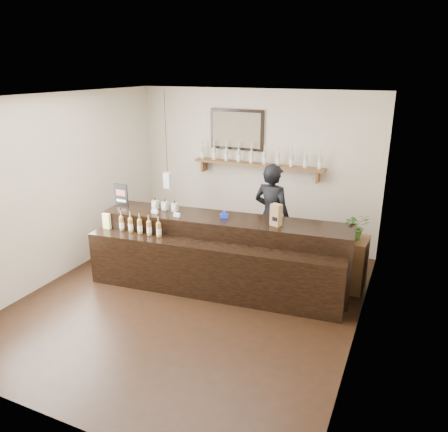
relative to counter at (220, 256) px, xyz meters
name	(u,v)px	position (x,y,z in m)	size (l,w,h in m)	color
ground	(192,299)	(-0.19, -0.56, -0.49)	(5.00, 5.00, 0.00)	black
room_shell	(189,184)	(-0.19, -0.56, 1.21)	(5.00, 5.00, 5.00)	beige
back_wall_decor	(244,149)	(-0.35, 1.81, 1.27)	(2.66, 0.96, 1.69)	brown
counter	(220,256)	(0.00, 0.00, 0.00)	(3.78, 1.37, 1.22)	black
promo_sign	(121,194)	(-1.75, 0.04, 0.73)	(0.25, 0.03, 0.35)	black
paper_bag	(276,215)	(0.80, 0.13, 0.71)	(0.17, 0.14, 0.31)	olive
tape_dispenser	(224,215)	(0.01, 0.13, 0.60)	(0.13, 0.08, 0.11)	#1C33C6
side_cabinet	(352,263)	(1.81, 0.74, -0.10)	(0.41, 0.55, 0.79)	brown
potted_plant	(356,226)	(1.81, 0.74, 0.49)	(0.35, 0.31, 0.39)	#3E692A
shopkeeper	(272,209)	(0.46, 0.99, 0.49)	(0.71, 0.47, 1.96)	black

